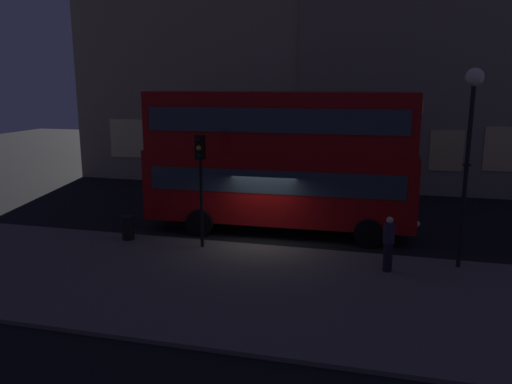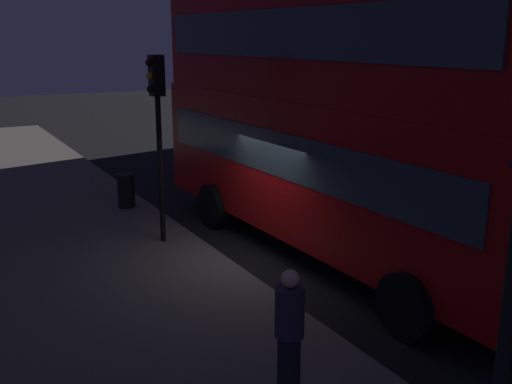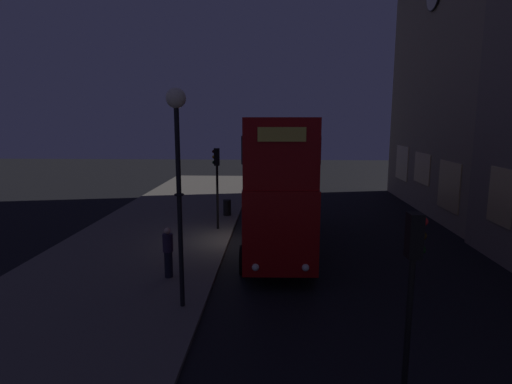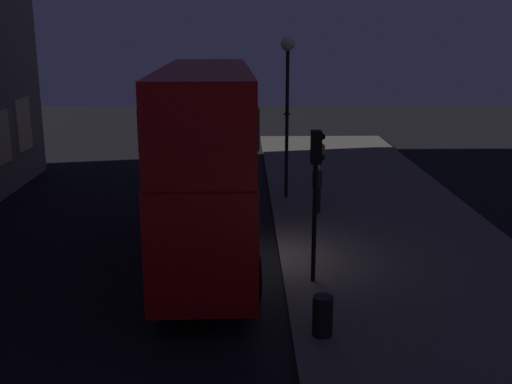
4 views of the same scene
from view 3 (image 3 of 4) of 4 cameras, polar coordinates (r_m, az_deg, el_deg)
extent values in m
plane|color=black|center=(19.22, -1.97, -6.96)|extent=(80.00, 80.00, 0.00)
cube|color=#5B564F|center=(20.02, -14.65, -6.41)|extent=(44.00, 7.60, 0.12)
cube|color=tan|center=(28.95, 31.44, 16.37)|extent=(15.05, 8.71, 19.06)
cube|color=#F9E09E|center=(30.87, 19.50, 3.81)|extent=(2.57, 0.06, 2.35)
cube|color=#F2D18C|center=(27.07, 21.95, 3.05)|extent=(2.57, 0.06, 1.83)
cube|color=#E5C67F|center=(23.41, 25.08, 0.75)|extent=(2.57, 0.06, 2.50)
cube|color=#E5C67F|center=(18.61, 30.68, -0.54)|extent=(1.70, 0.06, 2.21)
cube|color=#9E0C0C|center=(18.39, 2.73, -1.45)|extent=(10.73, 2.79, 2.82)
cube|color=#9E0C0C|center=(18.06, 2.80, 6.53)|extent=(10.52, 2.73, 2.30)
cube|color=#2D3842|center=(18.33, 2.74, -0.37)|extent=(9.88, 2.82, 0.90)
cube|color=#2D3842|center=(18.06, 2.80, 6.89)|extent=(9.88, 2.82, 0.90)
cube|color=#F2D84C|center=(12.76, 3.59, 7.95)|extent=(0.12, 1.49, 0.44)
sphere|color=white|center=(13.58, 6.86, -10.33)|extent=(0.24, 0.24, 0.24)
sphere|color=white|center=(13.51, -0.07, -10.36)|extent=(0.24, 0.24, 0.24)
cylinder|color=black|center=(15.37, 7.99, -9.30)|extent=(1.10, 0.27, 1.09)
cylinder|color=black|center=(15.27, -1.79, -9.33)|extent=(1.10, 0.27, 1.09)
cylinder|color=black|center=(21.63, 5.88, -3.58)|extent=(1.10, 0.27, 1.09)
cylinder|color=black|center=(21.56, -0.97, -3.57)|extent=(1.10, 0.27, 1.09)
cylinder|color=black|center=(20.80, -5.34, -0.76)|extent=(0.12, 0.12, 3.23)
cube|color=black|center=(20.52, -5.44, 4.84)|extent=(0.33, 0.27, 0.85)
sphere|color=black|center=(20.51, -5.86, 5.59)|extent=(0.17, 0.17, 0.17)
sphere|color=orange|center=(20.54, -5.85, 4.84)|extent=(0.17, 0.17, 0.17)
sphere|color=black|center=(20.56, -5.83, 4.09)|extent=(0.17, 0.17, 0.17)
cylinder|color=black|center=(8.93, 20.20, -17.77)|extent=(0.12, 0.12, 3.04)
cube|color=black|center=(8.22, 21.01, -5.63)|extent=(0.32, 0.26, 0.85)
sphere|color=red|center=(8.21, 22.10, -3.78)|extent=(0.17, 0.17, 0.17)
sphere|color=black|center=(8.28, 21.98, -5.60)|extent=(0.17, 0.17, 0.17)
sphere|color=black|center=(8.35, 21.86, -7.39)|extent=(0.17, 0.17, 0.17)
cylinder|color=black|center=(12.02, -10.50, -2.55)|extent=(0.14, 0.14, 5.80)
torus|color=black|center=(11.93, -10.57, -0.36)|extent=(0.28, 0.28, 0.06)
sphere|color=#F9EFC6|center=(11.75, -11.00, 12.62)|extent=(0.56, 0.56, 0.56)
cylinder|color=black|center=(15.01, -11.97, -9.73)|extent=(0.29, 0.29, 0.93)
cylinder|color=#2D2338|center=(14.77, -12.08, -6.86)|extent=(0.36, 0.36, 0.63)
sphere|color=beige|center=(14.66, -12.14, -5.26)|extent=(0.22, 0.22, 0.22)
cylinder|color=black|center=(23.98, -4.01, -2.13)|extent=(0.46, 0.46, 0.91)
camera|label=1|loc=(24.03, -52.71, 7.12)|focal=35.77mm
camera|label=2|loc=(10.95, -39.15, 2.50)|focal=41.99mm
camera|label=4|loc=(35.80, 0.95, 11.60)|focal=43.56mm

